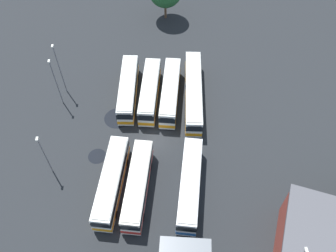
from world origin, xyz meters
TOP-DOWN VIEW (x-y plane):
  - ground_plane at (0.00, 0.00)m, footprint 97.35×97.35m
  - bus_row0_slot0 at (-9.11, -3.98)m, footprint 12.73×3.47m
  - bus_row0_slot1 at (-8.39, -0.55)m, footprint 12.27×4.09m
  - bus_row0_slot2 at (-7.96, 2.67)m, footprint 12.83×4.34m
  - bus_row0_slot3 at (-7.80, 6.32)m, footprint 15.83×3.98m
  - bus_row1_slot0 at (7.53, -6.12)m, footprint 12.79×4.66m
  - bus_row1_slot1 at (8.25, -2.72)m, footprint 12.48×4.48m
  - bus_row1_slot3 at (8.61, 4.06)m, footprint 12.98×4.70m
  - depot_building at (17.24, 16.71)m, footprint 11.17×9.63m
  - lamp_post_near_entrance at (4.22, -14.65)m, footprint 0.56×0.28m
  - lamp_post_far_corner at (-8.56, -14.61)m, footprint 0.56×0.28m
  - lamp_post_by_building at (-11.16, -14.31)m, footprint 0.56×0.28m
  - puddle_near_shelter at (-4.72, -5.82)m, footprint 4.09×4.09m
  - puddle_centre_drain at (2.16, -8.60)m, footprint 2.60×2.60m

SIDE VIEW (x-z plane):
  - ground_plane at x=0.00m, z-range 0.00..0.00m
  - puddle_near_shelter at x=-4.72m, z-range 0.00..0.01m
  - puddle_centre_drain at x=2.16m, z-range 0.00..0.01m
  - bus_row0_slot1 at x=-8.39m, z-range 0.10..3.64m
  - bus_row1_slot1 at x=8.25m, z-range 0.10..3.64m
  - bus_row1_slot0 at x=7.53m, z-range 0.10..3.64m
  - bus_row0_slot0 at x=-9.11m, z-range 0.10..3.64m
  - bus_row0_slot2 at x=-7.96m, z-range 0.10..3.64m
  - bus_row1_slot3 at x=8.61m, z-range 0.10..3.64m
  - bus_row0_slot3 at x=-7.80m, z-range 0.10..3.64m
  - depot_building at x=17.24m, z-range 0.02..6.22m
  - lamp_post_near_entrance at x=4.22m, z-range 0.41..8.20m
  - lamp_post_far_corner at x=-8.56m, z-range 0.42..9.39m
  - lamp_post_by_building at x=-11.16m, z-range 0.42..9.95m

